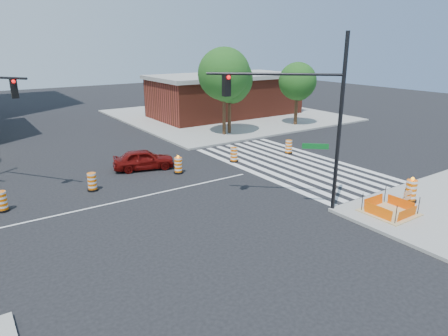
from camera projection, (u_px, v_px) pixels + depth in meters
The scene contains 18 objects.
ground at pixel (138, 197), 21.40m from camera, with size 120.00×120.00×0.00m, color black.
sidewalk_ne at pixel (225, 115), 45.23m from camera, with size 22.00×22.00×0.15m, color gray.
crosswalk_east at pixel (289, 164), 27.27m from camera, with size 6.75×13.50×0.01m.
lane_centerline at pixel (138, 197), 21.40m from camera, with size 14.00×0.12×0.01m, color silver.
excavation_pit at pixel (389, 211), 19.06m from camera, with size 2.20×2.20×0.90m.
brick_storefront at pixel (225, 95), 44.55m from camera, with size 16.50×8.50×4.60m.
red_coupe at pixel (144, 159), 25.99m from camera, with size 1.58×3.92×1.33m, color #620A08.
signal_pole_se at pixel (303, 108), 18.38m from camera, with size 4.78×4.26×8.28m.
pit_drum at pixel (411, 191), 20.29m from camera, with size 0.67×0.67×1.32m.
barricade at pixel (408, 195), 19.93m from camera, with size 0.76×0.04×0.90m.
tree_north_c at pixel (230, 82), 34.74m from camera, with size 4.08×4.08×6.94m.
tree_north_d at pixel (224, 77), 34.03m from camera, with size 4.49×4.49×7.64m.
tree_north_e at pixel (297, 83), 38.64m from camera, with size 3.68×3.64×6.19m.
median_drum_1 at pixel (2, 202), 19.53m from camera, with size 0.60×0.60×1.02m.
median_drum_2 at pixel (92, 182), 22.25m from camera, with size 0.60×0.60×1.02m.
median_drum_3 at pixel (178, 166), 25.23m from camera, with size 0.60×0.60×1.18m.
median_drum_4 at pixel (234, 155), 27.64m from camera, with size 0.60×0.60×1.02m.
median_drum_5 at pixel (289, 147), 29.71m from camera, with size 0.60×0.60×1.02m.
Camera 1 is at (-7.42, -19.07, 7.93)m, focal length 32.00 mm.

